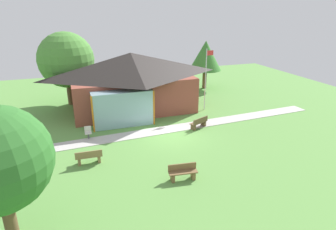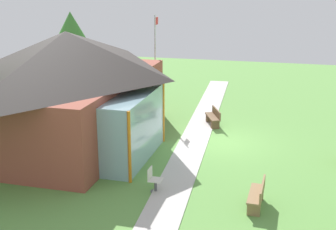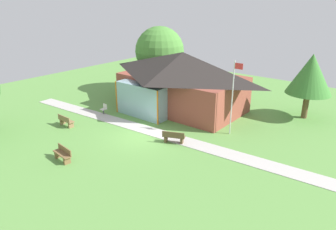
% 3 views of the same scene
% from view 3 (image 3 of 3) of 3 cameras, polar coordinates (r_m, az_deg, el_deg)
% --- Properties ---
extents(ground_plane, '(44.00, 44.00, 0.00)m').
position_cam_3_polar(ground_plane, '(22.02, -4.75, -3.91)').
color(ground_plane, '#609947').
extents(pavilion, '(10.97, 7.67, 4.90)m').
position_cam_3_polar(pavilion, '(26.67, 2.33, 6.33)').
color(pavilion, brown).
rests_on(pavilion, ground_plane).
extents(footpath, '(25.58, 2.80, 0.03)m').
position_cam_3_polar(footpath, '(22.73, -2.93, -3.02)').
color(footpath, '#BCB7B2').
rests_on(footpath, ground_plane).
extents(flagpole, '(0.64, 0.08, 5.25)m').
position_cam_3_polar(flagpole, '(21.81, 11.70, 3.64)').
color(flagpole, silver).
rests_on(flagpole, ground_plane).
extents(bench_mid_left, '(1.51, 0.48, 0.84)m').
position_cam_3_polar(bench_mid_left, '(24.77, -18.06, -1.05)').
color(bench_mid_left, olive).
rests_on(bench_mid_left, ground_plane).
extents(bench_front_center, '(1.54, 0.61, 0.84)m').
position_cam_3_polar(bench_front_center, '(19.71, -18.55, -6.77)').
color(bench_front_center, brown).
rests_on(bench_front_center, ground_plane).
extents(bench_rear_near_path, '(1.55, 1.00, 0.84)m').
position_cam_3_polar(bench_rear_near_path, '(20.85, 1.03, -4.08)').
color(bench_rear_near_path, brown).
rests_on(bench_rear_near_path, ground_plane).
extents(patio_chair_west, '(0.44, 0.44, 0.86)m').
position_cam_3_polar(patio_chair_west, '(26.51, -11.54, 1.02)').
color(patio_chair_west, beige).
rests_on(patio_chair_west, ground_plane).
extents(tree_behind_pavilion_right, '(3.45, 3.45, 5.14)m').
position_cam_3_polar(tree_behind_pavilion_right, '(26.66, 24.47, 6.73)').
color(tree_behind_pavilion_right, brown).
rests_on(tree_behind_pavilion_right, ground_plane).
extents(tree_behind_pavilion_left, '(4.87, 4.87, 6.51)m').
position_cam_3_polar(tree_behind_pavilion_left, '(31.93, -1.52, 11.50)').
color(tree_behind_pavilion_left, brown).
rests_on(tree_behind_pavilion_left, ground_plane).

